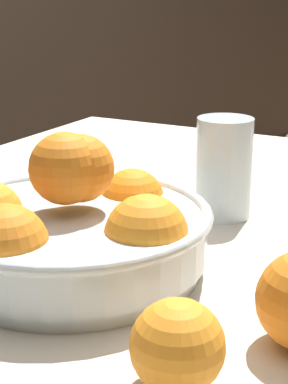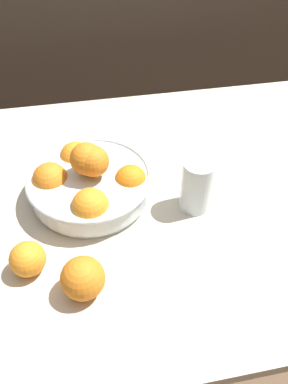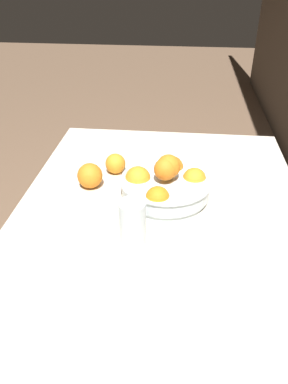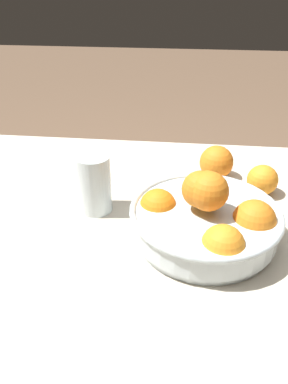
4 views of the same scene
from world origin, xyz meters
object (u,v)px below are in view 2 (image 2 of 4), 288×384
at_px(orange_loose_near_bowl, 83,278).
at_px(orange_loose_front, 28,259).
at_px(fruit_bowl, 89,182).
at_px(juice_glass, 196,187).

relative_size(orange_loose_near_bowl, orange_loose_front, 1.18).
bearing_deg(orange_loose_front, fruit_bowl, 53.52).
xyz_separation_m(juice_glass, orange_loose_near_bowl, (-0.27, -0.18, -0.02)).
xyz_separation_m(juice_glass, orange_loose_front, (-0.37, -0.11, -0.02)).
distance_m(fruit_bowl, orange_loose_front, 0.23).
bearing_deg(fruit_bowl, orange_loose_front, -126.48).
bearing_deg(orange_loose_near_bowl, fruit_bowl, 82.45).
relative_size(juice_glass, orange_loose_near_bowl, 1.54).
bearing_deg(orange_loose_near_bowl, orange_loose_front, 146.68).
distance_m(fruit_bowl, orange_loose_near_bowl, 0.25).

